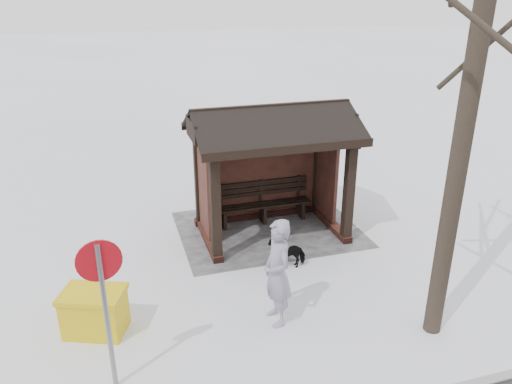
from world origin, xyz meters
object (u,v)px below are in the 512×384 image
at_px(road_sign, 102,285).
at_px(grit_bin, 95,312).
at_px(bus_shelter, 270,144).
at_px(dog, 287,252).
at_px(pedestrian, 277,273).

bearing_deg(road_sign, grit_bin, -85.67).
distance_m(bus_shelter, dog, 2.49).
xyz_separation_m(grit_bin, road_sign, (-0.25, 1.36, 1.32)).
relative_size(bus_shelter, dog, 4.85).
bearing_deg(grit_bin, road_sign, 122.54).
xyz_separation_m(pedestrian, dog, (-0.81, -1.71, -0.65)).
relative_size(bus_shelter, grit_bin, 2.99).
height_order(bus_shelter, dog, bus_shelter).
xyz_separation_m(bus_shelter, pedestrian, (0.96, 3.37, -1.20)).
height_order(grit_bin, road_sign, road_sign).
relative_size(dog, road_sign, 0.31).
relative_size(pedestrian, grit_bin, 1.60).
distance_m(dog, road_sign, 4.56).
bearing_deg(dog, bus_shelter, -178.74).
relative_size(bus_shelter, pedestrian, 1.87).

